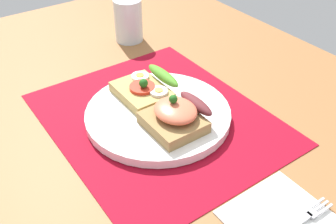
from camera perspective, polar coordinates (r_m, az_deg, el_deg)
ground_plane at (r=69.99cm, az=-1.42°, el=-2.05°), size 120.00×90.00×3.20cm
placemat at (r=68.90cm, az=-1.44°, el=-0.92°), size 41.48×34.50×0.30cm
plate at (r=68.33cm, az=-1.45°, el=-0.30°), size 25.12×25.12×1.58cm
sandwich_egg_tomato at (r=71.15cm, az=-3.05°, el=3.51°), size 10.22×9.31×4.05cm
sandwich_salmon at (r=63.29cm, az=1.16°, el=-0.57°), size 9.28×9.76×5.61cm
napkin at (r=55.02cm, az=16.80°, el=-15.25°), size 14.14×12.97×0.60cm
drinking_glass at (r=93.48cm, az=-5.76°, el=13.08°), size 6.45×6.45×9.83cm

